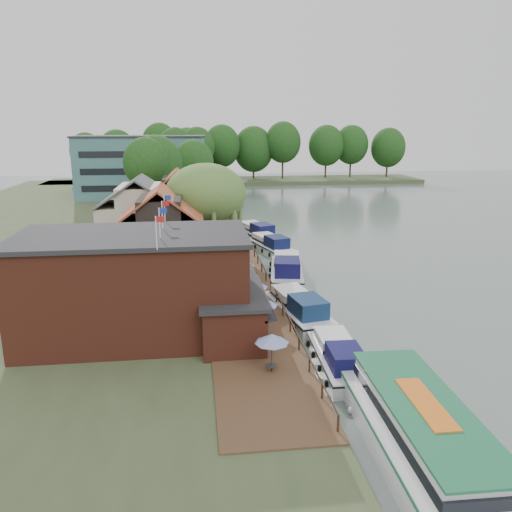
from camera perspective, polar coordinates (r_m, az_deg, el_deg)
name	(u,v)px	position (r m, az deg, el deg)	size (l,w,h in m)	color
ground	(353,331)	(39.27, 11.04, -8.41)	(260.00, 260.00, 0.00)	slate
land_bank	(61,237)	(73.10, -21.40, 2.06)	(50.00, 140.00, 1.00)	#384728
quay_deck	(237,282)	(46.60, -2.14, -3.02)	(6.00, 50.00, 0.10)	#47301E
quay_rail	(265,275)	(47.24, 1.07, -2.19)	(0.20, 49.00, 1.00)	black
pub	(164,284)	(34.95, -10.46, -3.18)	(20.00, 11.00, 7.30)	maroon
hotel_block	(142,166)	(105.04, -12.87, 9.95)	(25.40, 12.40, 12.30)	#38666B
cottage_a	(162,231)	(49.36, -10.73, 2.78)	(8.60, 7.60, 8.50)	black
cottage_b	(140,214)	(59.41, -13.07, 4.66)	(9.60, 8.60, 8.50)	beige
cottage_c	(178,202)	(68.01, -8.96, 6.10)	(7.60, 7.60, 8.50)	black
willow	(206,212)	(54.01, -5.69, 5.03)	(8.60, 8.60, 10.43)	#476B2D
umbrella_0	(272,353)	(29.87, 1.80, -11.00)	(2.04, 2.04, 2.38)	#1B3797
umbrella_1	(263,314)	(35.58, 0.83, -6.64)	(2.07, 2.07, 2.38)	navy
umbrella_2	(253,295)	(39.42, -0.35, -4.47)	(2.39, 2.39, 2.38)	navy
umbrella_3	(243,284)	(42.07, -1.51, -3.22)	(2.00, 2.00, 2.38)	#1B3A95
umbrella_4	(242,273)	(45.26, -1.60, -1.92)	(2.25, 2.25, 2.38)	navy
cruiser_0	(338,353)	(32.96, 9.37, -10.93)	(2.93, 9.09, 2.17)	silver
cruiser_1	(298,305)	(40.41, 4.84, -5.61)	(3.29, 10.16, 2.47)	silver
cruiser_2	(287,267)	(50.60, 3.54, -1.26)	(3.51, 10.84, 2.67)	silver
cruiser_3	(270,243)	(61.48, 1.63, 1.50)	(3.16, 9.78, 2.37)	white
cruiser_4	(256,230)	(68.44, 0.03, 2.94)	(3.34, 10.33, 2.52)	silver
tour_boat	(430,444)	(24.73, 19.25, -19.60)	(4.20, 14.95, 3.27)	silver
swan	(352,410)	(28.91, 10.88, -16.89)	(0.44, 0.44, 0.44)	white
bank_tree_0	(146,181)	(76.02, -12.43, 8.40)	(6.45, 6.45, 12.62)	#143811
bank_tree_1	(157,175)	(83.70, -11.25, 9.08)	(8.34, 8.34, 12.82)	#143811
bank_tree_2	(194,172)	(93.85, -7.15, 9.51)	(7.56, 7.56, 11.80)	#143811
bank_tree_3	(176,160)	(110.92, -9.14, 10.77)	(7.63, 7.63, 13.88)	#143811
bank_tree_4	(197,157)	(119.02, -6.70, 11.13)	(8.04, 8.04, 13.95)	#143811
bank_tree_5	(196,157)	(128.84, -6.88, 11.15)	(8.55, 8.55, 12.84)	#143811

